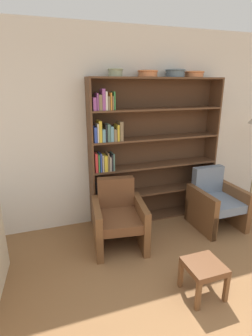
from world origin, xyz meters
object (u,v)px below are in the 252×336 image
at_px(armchair_leather, 119,218).
at_px(bowl_olive, 175,73).
at_px(bowl_sage, 148,73).
at_px(armchair_cushioned, 215,201).
at_px(bowl_stoneware, 115,72).
at_px(bowl_terracotta, 194,74).
at_px(footstool, 204,269).
at_px(bookshelf, 144,153).

bearing_deg(armchair_leather, bowl_olive, -144.01).
xyz_separation_m(bowl_sage, armchair_cushioned, (0.90, -0.52, -1.77)).
relative_size(bowl_stoneware, bowl_terracotta, 0.73).
bearing_deg(footstool, armchair_leather, 114.93).
height_order(bowl_olive, footstool, bowl_olive).
xyz_separation_m(bookshelf, bowl_olive, (0.42, -0.02, 1.10)).
height_order(bowl_sage, bowl_olive, bowl_olive).
distance_m(armchair_leather, armchair_cushioned, 1.48).
relative_size(bookshelf, armchair_cushioned, 2.51).
bearing_deg(armchair_leather, bookshelf, -128.12).
distance_m(bowl_olive, armchair_leather, 2.11).
distance_m(bowl_stoneware, bowl_terracotta, 1.16).
xyz_separation_m(bookshelf, armchair_leather, (-0.57, -0.55, -0.68)).
bearing_deg(bowl_sage, footstool, -92.41).
bearing_deg(bowl_olive, bookshelf, 176.87).
bearing_deg(armchair_cushioned, bookshelf, -31.20).
height_order(bowl_stoneware, bowl_sage, bowl_stoneware).
relative_size(bowl_stoneware, footstool, 0.57).
bearing_deg(bookshelf, armchair_leather, -136.38).
distance_m(bookshelf, bowl_sage, 1.09).
bearing_deg(armchair_cushioned, footstool, 48.85).
xyz_separation_m(armchair_leather, footstool, (0.52, -1.11, -0.08)).
xyz_separation_m(bowl_sage, armchair_leather, (-0.59, -0.52, -1.77)).
xyz_separation_m(armchair_cushioned, footstool, (-0.96, -1.11, -0.08)).
bearing_deg(armchair_leather, armchair_cushioned, -171.72).
distance_m(bookshelf, armchair_cushioned, 1.26).
height_order(bowl_stoneware, bowl_terracotta, bowl_stoneware).
bearing_deg(bookshelf, armchair_cushioned, -30.98).
height_order(armchair_leather, armchair_cushioned, same).
bearing_deg(footstool, bookshelf, 88.06).
bearing_deg(armchair_cushioned, bowl_stoneware, -21.47).
bearing_deg(bowl_olive, bowl_terracotta, 0.00).
height_order(bookshelf, bowl_sage, bowl_sage).
bearing_deg(bowl_terracotta, footstool, -115.62).
xyz_separation_m(bowl_stoneware, bowl_olive, (0.86, -0.00, 0.00)).
xyz_separation_m(bookshelf, bowl_stoneware, (-0.43, -0.02, 1.10)).
distance_m(bowl_stoneware, bowl_olive, 0.86).
bearing_deg(armchair_cushioned, armchair_leather, -0.20).
height_order(bookshelf, armchair_cushioned, bookshelf).
distance_m(bowl_sage, bowl_olive, 0.41).
distance_m(bowl_terracotta, footstool, 2.59).
bearing_deg(bowl_sage, bookshelf, 119.18).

